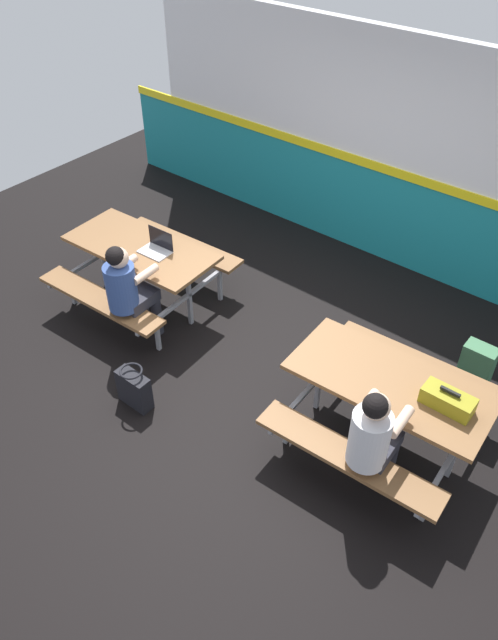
{
  "coord_description": "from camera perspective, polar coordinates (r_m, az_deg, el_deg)",
  "views": [
    {
      "loc": [
        2.74,
        -3.33,
        4.27
      ],
      "look_at": [
        0.0,
        0.07,
        0.55
      ],
      "focal_mm": 34.12,
      "sensor_mm": 36.0,
      "label": 1
    }
  ],
  "objects": [
    {
      "name": "ground_plane",
      "position": [
        6.08,
        -0.44,
        -4.37
      ],
      "size": [
        10.0,
        10.0,
        0.02
      ],
      "primitive_type": "cube",
      "color": "black"
    },
    {
      "name": "accent_backdrop",
      "position": [
        7.19,
        13.09,
        14.49
      ],
      "size": [
        8.0,
        0.14,
        2.6
      ],
      "color": "teal",
      "rests_on": "ground"
    },
    {
      "name": "picnic_table_left",
      "position": [
        6.6,
        -9.99,
        5.63
      ],
      "size": [
        1.67,
        1.62,
        0.74
      ],
      "color": "brown",
      "rests_on": "ground"
    },
    {
      "name": "picnic_table_right",
      "position": [
        5.15,
        12.87,
        -6.86
      ],
      "size": [
        1.67,
        1.62,
        0.74
      ],
      "color": "brown",
      "rests_on": "ground"
    },
    {
      "name": "student_nearer",
      "position": [
        6.0,
        -11.3,
        3.06
      ],
      "size": [
        0.37,
        0.53,
        1.21
      ],
      "color": "#2D2D38",
      "rests_on": "ground"
    },
    {
      "name": "student_further",
      "position": [
        4.67,
        11.58,
        -10.57
      ],
      "size": [
        0.37,
        0.53,
        1.21
      ],
      "color": "#2D2D38",
      "rests_on": "ground"
    },
    {
      "name": "laptop_silver",
      "position": [
        6.38,
        -8.63,
        6.77
      ],
      "size": [
        0.33,
        0.23,
        0.22
      ],
      "color": "silver",
      "rests_on": "picnic_table_left"
    },
    {
      "name": "toolbox_grey",
      "position": [
        4.9,
        18.14,
        -7.16
      ],
      "size": [
        0.4,
        0.18,
        0.18
      ],
      "color": "olive",
      "rests_on": "picnic_table_right"
    },
    {
      "name": "backpack_dark",
      "position": [
        6.17,
        20.59,
        -3.94
      ],
      "size": [
        0.3,
        0.22,
        0.44
      ],
      "color": "#3F724C",
      "rests_on": "ground"
    },
    {
      "name": "tote_bag_bright",
      "position": [
        5.69,
        -10.72,
        -6.34
      ],
      "size": [
        0.34,
        0.21,
        0.43
      ],
      "color": "black",
      "rests_on": "ground"
    }
  ]
}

